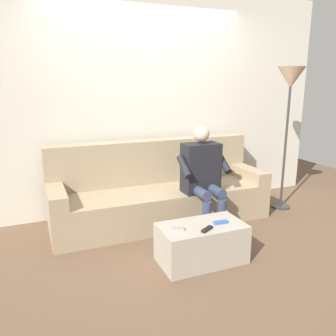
{
  "coord_description": "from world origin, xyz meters",
  "views": [
    {
      "loc": [
        1.38,
        3.48,
        1.61
      ],
      "look_at": [
        0.0,
        0.12,
        0.7
      ],
      "focal_mm": 36.81,
      "sensor_mm": 36.0,
      "label": 1
    }
  ],
  "objects": [
    {
      "name": "remote_black",
      "position": [
        0.01,
        1.05,
        0.37
      ],
      "size": [
        0.14,
        0.11,
        0.02
      ],
      "primitive_type": "cube",
      "rotation": [
        0.0,
        0.0,
        0.54
      ],
      "color": "black",
      "rests_on": "coffee_table"
    },
    {
      "name": "back_wall",
      "position": [
        0.0,
        -0.65,
        1.36
      ],
      "size": [
        5.03,
        0.06,
        2.72
      ],
      "primitive_type": "cube",
      "color": "beige",
      "rests_on": "ground"
    },
    {
      "name": "coffee_table",
      "position": [
        0.0,
        0.92,
        0.18
      ],
      "size": [
        0.78,
        0.43,
        0.36
      ],
      "color": "#A89E8E",
      "rests_on": "ground"
    },
    {
      "name": "remote_gray",
      "position": [
        0.25,
        0.94,
        0.37
      ],
      "size": [
        0.12,
        0.09,
        0.02
      ],
      "primitive_type": "cube",
      "rotation": [
        0.0,
        0.0,
        2.6
      ],
      "color": "gray",
      "rests_on": "coffee_table"
    },
    {
      "name": "remote_blue",
      "position": [
        -0.17,
        0.96,
        0.37
      ],
      "size": [
        0.14,
        0.05,
        0.03
      ],
      "primitive_type": "cube",
      "rotation": [
        0.0,
        0.0,
        6.24
      ],
      "color": "#3860B7",
      "rests_on": "coffee_table"
    },
    {
      "name": "person_solo_seated",
      "position": [
        -0.37,
        0.24,
        0.64
      ],
      "size": [
        0.56,
        0.5,
        1.15
      ],
      "color": "black",
      "rests_on": "ground"
    },
    {
      "name": "couch",
      "position": [
        0.0,
        -0.16,
        0.32
      ],
      "size": [
        2.52,
        0.79,
        0.93
      ],
      "color": "#9E896B",
      "rests_on": "ground"
    },
    {
      "name": "ground_plane",
      "position": [
        0.0,
        0.6,
        0.0
      ],
      "size": [
        8.0,
        8.0,
        0.0
      ],
      "primitive_type": "plane",
      "color": "brown"
    },
    {
      "name": "floor_lamp",
      "position": [
        -1.63,
        0.07,
        1.56
      ],
      "size": [
        0.33,
        0.33,
        1.79
      ],
      "color": "#2D2D2D",
      "rests_on": "ground"
    }
  ]
}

